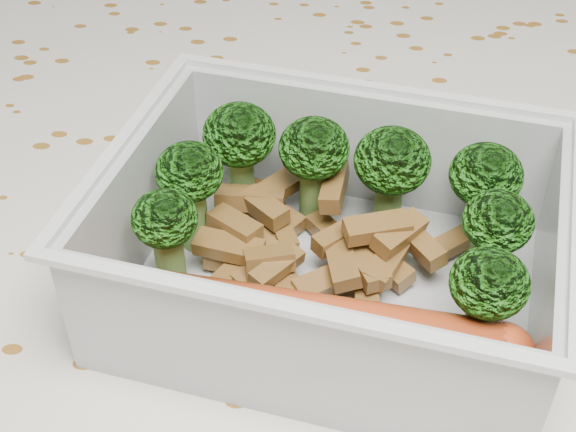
# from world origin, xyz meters

# --- Properties ---
(dining_table) EXTENTS (1.40, 0.90, 0.75)m
(dining_table) POSITION_xyz_m (0.00, 0.00, 0.67)
(dining_table) COLOR brown
(dining_table) RESTS_ON ground
(tablecloth) EXTENTS (1.46, 0.96, 0.19)m
(tablecloth) POSITION_xyz_m (0.00, 0.00, 0.72)
(tablecloth) COLOR silver
(tablecloth) RESTS_ON dining_table
(lunch_container) EXTENTS (0.22, 0.18, 0.07)m
(lunch_container) POSITION_xyz_m (0.03, -0.03, 0.78)
(lunch_container) COLOR silver
(lunch_container) RESTS_ON tablecloth
(broccoli_florets) EXTENTS (0.17, 0.12, 0.06)m
(broccoli_florets) POSITION_xyz_m (0.03, -0.01, 0.80)
(broccoli_florets) COLOR #608C3F
(broccoli_florets) RESTS_ON lunch_container
(meat_pile) EXTENTS (0.13, 0.09, 0.03)m
(meat_pile) POSITION_xyz_m (0.02, -0.02, 0.77)
(meat_pile) COLOR brown
(meat_pile) RESTS_ON lunch_container
(sausage) EXTENTS (0.17, 0.04, 0.03)m
(sausage) POSITION_xyz_m (0.02, -0.07, 0.78)
(sausage) COLOR #B23F19
(sausage) RESTS_ON lunch_container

